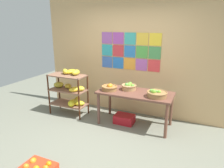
{
  "coord_description": "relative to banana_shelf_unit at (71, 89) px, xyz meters",
  "views": [
    {
      "loc": [
        1.55,
        -2.79,
        2.11
      ],
      "look_at": [
        -0.06,
        0.78,
        0.95
      ],
      "focal_mm": 33.38,
      "sensor_mm": 36.0,
      "label": 1
    }
  ],
  "objects": [
    {
      "name": "produce_crate_under_table",
      "position": [
        1.33,
        0.06,
        -0.52
      ],
      "size": [
        0.42,
        0.3,
        0.18
      ],
      "primitive_type": "cube",
      "color": "#AE161F",
      "rests_on": "ground"
    },
    {
      "name": "fruit_basket_right",
      "position": [
        1.38,
        0.18,
        0.19
      ],
      "size": [
        0.32,
        0.32,
        0.16
      ],
      "color": "tan",
      "rests_on": "display_table"
    },
    {
      "name": "back_wall_with_art",
      "position": [
        1.24,
        0.7,
        0.8
      ],
      "size": [
        4.42,
        0.07,
        2.81
      ],
      "color": "tan",
      "rests_on": "ground"
    },
    {
      "name": "ground",
      "position": [
        1.24,
        -1.04,
        -0.61
      ],
      "size": [
        9.42,
        9.42,
        0.0
      ],
      "primitive_type": "plane",
      "color": "slate"
    },
    {
      "name": "fruit_basket_centre",
      "position": [
        2.02,
        -0.03,
        0.19
      ],
      "size": [
        0.39,
        0.39,
        0.17
      ],
      "color": "olive",
      "rests_on": "display_table"
    },
    {
      "name": "display_table",
      "position": [
        1.55,
        0.08,
        0.03
      ],
      "size": [
        1.54,
        0.69,
        0.73
      ],
      "color": "brown",
      "rests_on": "ground"
    },
    {
      "name": "fruit_basket_back_right",
      "position": [
        1.02,
        -0.02,
        0.19
      ],
      "size": [
        0.34,
        0.34,
        0.15
      ],
      "color": "olive",
      "rests_on": "display_table"
    },
    {
      "name": "banana_shelf_unit",
      "position": [
        0.0,
        0.0,
        0.0
      ],
      "size": [
        0.89,
        0.55,
        1.08
      ],
      "color": "#3F1D0E",
      "rests_on": "ground"
    }
  ]
}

